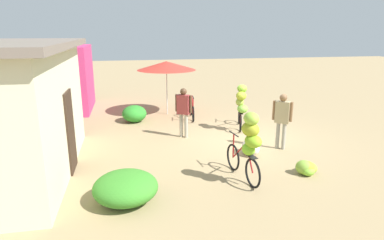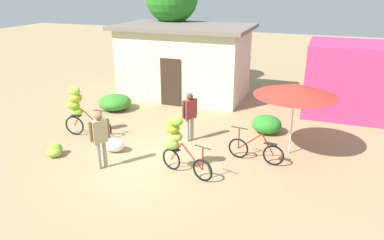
{
  "view_description": "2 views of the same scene",
  "coord_description": "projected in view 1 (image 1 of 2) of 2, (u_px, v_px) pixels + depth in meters",
  "views": [
    {
      "loc": [
        -9.76,
        3.65,
        3.41
      ],
      "look_at": [
        0.02,
        1.69,
        0.71
      ],
      "focal_mm": 31.11,
      "sensor_mm": 36.0,
      "label": 1
    },
    {
      "loc": [
        4.39,
        -8.53,
        4.94
      ],
      "look_at": [
        0.93,
        0.97,
        1.1
      ],
      "focal_mm": 34.27,
      "sensor_mm": 36.0,
      "label": 2
    }
  ],
  "objects": [
    {
      "name": "banana_pile_on_ground",
      "position": [
        306.0,
        168.0,
        8.11
      ],
      "size": [
        0.65,
        0.67,
        0.36
      ],
      "color": "#92AC34",
      "rests_on": "ground"
    },
    {
      "name": "hedge_bush_front_right",
      "position": [
        134.0,
        114.0,
        12.73
      ],
      "size": [
        1.01,
        0.93,
        0.63
      ],
      "primitive_type": "ellipsoid",
      "color": "#2B8629",
      "rests_on": "ground"
    },
    {
      "name": "produce_sack",
      "position": [
        251.0,
        147.0,
        9.38
      ],
      "size": [
        0.71,
        0.46,
        0.44
      ],
      "primitive_type": "ellipsoid",
      "rotation": [
        0.0,
        0.0,
        0.03
      ],
      "color": "silver",
      "rests_on": "ground"
    },
    {
      "name": "hedge_bush_front_left",
      "position": [
        126.0,
        187.0,
        6.77
      ],
      "size": [
        1.33,
        1.33,
        0.63
      ],
      "primitive_type": "ellipsoid",
      "color": "#388428",
      "rests_on": "ground"
    },
    {
      "name": "person_bystander",
      "position": [
        282.0,
        116.0,
        9.63
      ],
      "size": [
        0.4,
        0.47,
        1.66
      ],
      "color": "gray",
      "rests_on": "ground"
    },
    {
      "name": "market_umbrella",
      "position": [
        166.0,
        66.0,
        13.42
      ],
      "size": [
        2.39,
        2.39,
        2.2
      ],
      "color": "beige",
      "rests_on": "ground"
    },
    {
      "name": "bicycle_leftmost",
      "position": [
        249.0,
        141.0,
        7.4
      ],
      "size": [
        1.69,
        0.5,
        1.71
      ],
      "color": "black",
      "rests_on": "ground"
    },
    {
      "name": "person_vendor",
      "position": [
        184.0,
        108.0,
        10.7
      ],
      "size": [
        0.39,
        0.49,
        1.63
      ],
      "color": "gray",
      "rests_on": "ground"
    },
    {
      "name": "bicycle_near_pile",
      "position": [
        241.0,
        103.0,
        11.47
      ],
      "size": [
        1.62,
        0.65,
        1.62
      ],
      "color": "black",
      "rests_on": "ground"
    },
    {
      "name": "bicycle_center_loaded",
      "position": [
        192.0,
        110.0,
        13.2
      ],
      "size": [
        1.66,
        0.27,
        0.98
      ],
      "color": "black",
      "rests_on": "ground"
    },
    {
      "name": "ground_plane",
      "position": [
        243.0,
        138.0,
        10.82
      ],
      "size": [
        60.0,
        60.0,
        0.0
      ],
      "primitive_type": "plane",
      "color": "#9E855C"
    },
    {
      "name": "shop_pink",
      "position": [
        57.0,
        79.0,
        14.31
      ],
      "size": [
        3.2,
        2.8,
        2.77
      ],
      "primitive_type": "cube",
      "color": "#C5336B",
      "rests_on": "ground"
    }
  ]
}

